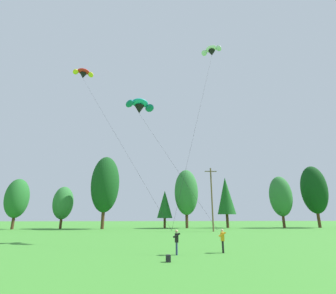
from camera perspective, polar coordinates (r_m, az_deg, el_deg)
treeline_tree_a at (r=58.86m, az=-32.10°, el=-10.21°), size 4.49×4.49×9.96m
treeline_tree_b at (r=57.09m, az=-23.55°, el=-12.01°), size 4.13×4.13×8.62m
treeline_tree_c at (r=53.46m, az=-14.62°, el=-8.49°), size 5.83×5.83×14.94m
treeline_tree_d at (r=55.19m, az=-0.77°, el=-13.37°), size 3.38×3.38×8.07m
treeline_tree_e at (r=55.19m, az=4.34°, el=-10.59°), size 5.23×5.23×12.69m
treeline_tree_f at (r=57.48m, az=13.50°, el=-11.13°), size 4.05×4.05×11.13m
treeline_tree_g at (r=61.62m, az=25.06°, el=-10.48°), size 4.86×4.86×11.35m
treeline_tree_h at (r=66.36m, az=31.22°, el=-8.61°), size 5.56×5.56×13.92m
utility_pole at (r=44.31m, az=10.32°, el=-11.59°), size 2.20×0.26×11.00m
kite_flyer_near at (r=18.48m, az=2.04°, el=-21.08°), size 0.54×0.57×1.69m
kite_flyer_mid at (r=19.85m, az=12.75°, el=-20.36°), size 0.60×0.63×1.69m
parafoil_kite_high_white at (r=35.58m, az=10.23°, el=21.48°), size 7.56×10.24×23.20m
parafoil_kite_mid_teal at (r=30.25m, az=-6.70°, el=9.64°), size 8.71×9.49×14.89m
parafoil_kite_far_red_yellow at (r=40.21m, az=-19.39°, el=16.08°), size 13.91×15.30×22.45m
backpack at (r=15.92m, az=0.06°, el=-24.84°), size 0.29×0.36×0.40m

